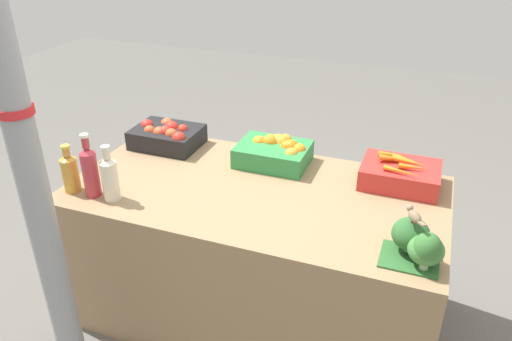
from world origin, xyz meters
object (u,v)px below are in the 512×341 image
(support_pole, at_px, (17,118))
(broccoli_pile, at_px, (419,243))
(juice_bottle_amber, at_px, (70,172))
(apple_crate, at_px, (167,135))
(sparrow_bird, at_px, (414,216))
(juice_bottle_cloudy, at_px, (110,177))
(carrot_crate, at_px, (400,174))
(juice_bottle_ruby, at_px, (90,170))
(orange_crate, at_px, (276,151))

(support_pole, bearing_deg, broccoli_pile, 19.05)
(broccoli_pile, xyz_separation_m, juice_bottle_amber, (-1.57, -0.02, 0.02))
(apple_crate, distance_m, sparrow_bird, 1.49)
(juice_bottle_cloudy, distance_m, sparrow_bird, 1.32)
(juice_bottle_amber, bearing_deg, broccoli_pile, 0.74)
(juice_bottle_amber, bearing_deg, juice_bottle_cloudy, 0.00)
(support_pole, height_order, sparrow_bird, support_pole)
(juice_bottle_amber, bearing_deg, carrot_crate, 22.74)
(apple_crate, xyz_separation_m, juice_bottle_cloudy, (0.05, -0.60, 0.05))
(broccoli_pile, distance_m, juice_bottle_cloudy, 1.35)
(carrot_crate, bearing_deg, juice_bottle_ruby, -155.45)
(support_pole, relative_size, sparrow_bird, 21.79)
(apple_crate, height_order, carrot_crate, carrot_crate)
(carrot_crate, distance_m, juice_bottle_ruby, 1.46)
(apple_crate, height_order, juice_bottle_amber, juice_bottle_amber)
(broccoli_pile, relative_size, juice_bottle_amber, 0.97)
(support_pole, distance_m, carrot_crate, 1.68)
(apple_crate, bearing_deg, support_pole, -86.34)
(juice_bottle_amber, height_order, sparrow_bird, juice_bottle_amber)
(juice_bottle_amber, bearing_deg, juice_bottle_ruby, 0.00)
(apple_crate, distance_m, orange_crate, 0.64)
(carrot_crate, bearing_deg, apple_crate, -179.82)
(sparrow_bird, bearing_deg, support_pole, 78.25)
(carrot_crate, distance_m, broccoli_pile, 0.60)
(juice_bottle_amber, bearing_deg, orange_crate, 37.31)
(apple_crate, bearing_deg, juice_bottle_ruby, -94.95)
(orange_crate, bearing_deg, juice_bottle_amber, -142.69)
(broccoli_pile, distance_m, juice_bottle_ruby, 1.45)
(juice_bottle_amber, bearing_deg, sparrow_bird, 1.16)
(orange_crate, bearing_deg, sparrow_bird, -38.60)
(support_pole, xyz_separation_m, carrot_crate, (1.21, 1.05, -0.51))
(carrot_crate, xyz_separation_m, juice_bottle_cloudy, (-1.22, -0.60, 0.06))
(orange_crate, relative_size, juice_bottle_amber, 1.55)
(apple_crate, relative_size, sparrow_bird, 3.01)
(support_pole, height_order, broccoli_pile, support_pole)
(broccoli_pile, xyz_separation_m, sparrow_bird, (-0.03, 0.01, 0.11))
(carrot_crate, distance_m, sparrow_bird, 0.60)
(orange_crate, height_order, juice_bottle_amber, juice_bottle_amber)
(sparrow_bird, bearing_deg, broccoli_pile, -139.95)
(sparrow_bird, bearing_deg, orange_crate, 19.72)
(apple_crate, bearing_deg, broccoli_pile, -22.51)
(juice_bottle_ruby, relative_size, juice_bottle_cloudy, 1.15)
(juice_bottle_amber, xyz_separation_m, sparrow_bird, (1.54, 0.03, 0.09))
(juice_bottle_ruby, xyz_separation_m, juice_bottle_cloudy, (0.10, 0.00, -0.02))
(orange_crate, height_order, juice_bottle_ruby, juice_bottle_ruby)
(apple_crate, xyz_separation_m, broccoli_pile, (1.40, -0.58, 0.02))
(apple_crate, bearing_deg, juice_bottle_cloudy, -85.09)
(support_pole, distance_m, sparrow_bird, 1.44)
(orange_crate, bearing_deg, support_pole, -118.36)
(support_pole, xyz_separation_m, sparrow_bird, (1.30, 0.47, -0.38))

